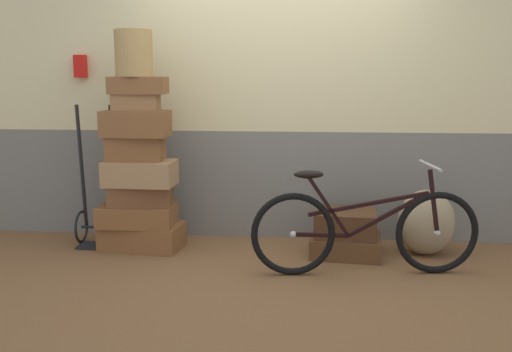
{
  "coord_description": "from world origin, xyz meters",
  "views": [
    {
      "loc": [
        0.28,
        -4.48,
        1.48
      ],
      "look_at": [
        -0.15,
        0.18,
        0.67
      ],
      "focal_mm": 41.27,
      "sensor_mm": 36.0,
      "label": 1
    }
  ],
  "objects_px": {
    "suitcase_2": "(141,195)",
    "luggage_trolley": "(99,212)",
    "suitcase_5": "(136,124)",
    "suitcase_8": "(346,245)",
    "suitcase_1": "(137,215)",
    "burlap_sack": "(426,222)",
    "bicycle": "(364,230)",
    "suitcase_7": "(138,85)",
    "suitcase_3": "(140,173)",
    "suitcase_6": "(136,102)",
    "suitcase_9": "(346,223)",
    "suitcase_0": "(142,236)",
    "wicker_basket": "(134,53)",
    "suitcase_4": "(136,148)"
  },
  "relations": [
    {
      "from": "suitcase_1",
      "to": "suitcase_2",
      "type": "bearing_deg",
      "value": 21.63
    },
    {
      "from": "suitcase_2",
      "to": "suitcase_3",
      "type": "distance_m",
      "value": 0.19
    },
    {
      "from": "suitcase_1",
      "to": "bicycle",
      "type": "distance_m",
      "value": 1.93
    },
    {
      "from": "suitcase_1",
      "to": "suitcase_8",
      "type": "relative_size",
      "value": 1.11
    },
    {
      "from": "suitcase_3",
      "to": "suitcase_7",
      "type": "height_order",
      "value": "suitcase_7"
    },
    {
      "from": "suitcase_5",
      "to": "suitcase_3",
      "type": "bearing_deg",
      "value": -6.81
    },
    {
      "from": "suitcase_5",
      "to": "suitcase_8",
      "type": "distance_m",
      "value": 2.01
    },
    {
      "from": "suitcase_5",
      "to": "suitcase_6",
      "type": "height_order",
      "value": "suitcase_6"
    },
    {
      "from": "suitcase_2",
      "to": "suitcase_7",
      "type": "distance_m",
      "value": 0.92
    },
    {
      "from": "suitcase_1",
      "to": "suitcase_3",
      "type": "height_order",
      "value": "suitcase_3"
    },
    {
      "from": "suitcase_0",
      "to": "suitcase_5",
      "type": "height_order",
      "value": "suitcase_5"
    },
    {
      "from": "suitcase_2",
      "to": "suitcase_8",
      "type": "relative_size",
      "value": 0.91
    },
    {
      "from": "suitcase_0",
      "to": "suitcase_3",
      "type": "distance_m",
      "value": 0.56
    },
    {
      "from": "suitcase_3",
      "to": "luggage_trolley",
      "type": "height_order",
      "value": "luggage_trolley"
    },
    {
      "from": "suitcase_0",
      "to": "bicycle",
      "type": "relative_size",
      "value": 0.4
    },
    {
      "from": "suitcase_7",
      "to": "burlap_sack",
      "type": "relative_size",
      "value": 0.85
    },
    {
      "from": "suitcase_3",
      "to": "suitcase_4",
      "type": "xyz_separation_m",
      "value": [
        -0.04,
        0.04,
        0.21
      ]
    },
    {
      "from": "luggage_trolley",
      "to": "burlap_sack",
      "type": "height_order",
      "value": "luggage_trolley"
    },
    {
      "from": "suitcase_0",
      "to": "suitcase_1",
      "type": "bearing_deg",
      "value": -138.52
    },
    {
      "from": "suitcase_2",
      "to": "luggage_trolley",
      "type": "bearing_deg",
      "value": 158.54
    },
    {
      "from": "suitcase_2",
      "to": "luggage_trolley",
      "type": "distance_m",
      "value": 0.47
    },
    {
      "from": "suitcase_7",
      "to": "bicycle",
      "type": "distance_m",
      "value": 2.16
    },
    {
      "from": "suitcase_3",
      "to": "bicycle",
      "type": "distance_m",
      "value": 1.91
    },
    {
      "from": "suitcase_4",
      "to": "luggage_trolley",
      "type": "bearing_deg",
      "value": 161.77
    },
    {
      "from": "suitcase_7",
      "to": "suitcase_9",
      "type": "xyz_separation_m",
      "value": [
        1.71,
        -0.0,
        -1.12
      ]
    },
    {
      "from": "suitcase_5",
      "to": "luggage_trolley",
      "type": "bearing_deg",
      "value": 163.28
    },
    {
      "from": "suitcase_2",
      "to": "bicycle",
      "type": "bearing_deg",
      "value": -21.55
    },
    {
      "from": "burlap_sack",
      "to": "bicycle",
      "type": "height_order",
      "value": "bicycle"
    },
    {
      "from": "suitcase_3",
      "to": "suitcase_8",
      "type": "xyz_separation_m",
      "value": [
        1.73,
        0.01,
        -0.58
      ]
    },
    {
      "from": "luggage_trolley",
      "to": "suitcase_0",
      "type": "bearing_deg",
      "value": -13.93
    },
    {
      "from": "suitcase_8",
      "to": "burlap_sack",
      "type": "bearing_deg",
      "value": 12.52
    },
    {
      "from": "suitcase_7",
      "to": "suitcase_8",
      "type": "xyz_separation_m",
      "value": [
        1.72,
        -0.0,
        -1.31
      ]
    },
    {
      "from": "wicker_basket",
      "to": "suitcase_4",
      "type": "bearing_deg",
      "value": 126.95
    },
    {
      "from": "bicycle",
      "to": "luggage_trolley",
      "type": "bearing_deg",
      "value": 164.95
    },
    {
      "from": "suitcase_3",
      "to": "suitcase_9",
      "type": "height_order",
      "value": "suitcase_3"
    },
    {
      "from": "suitcase_5",
      "to": "burlap_sack",
      "type": "bearing_deg",
      "value": 4.31
    },
    {
      "from": "suitcase_0",
      "to": "luggage_trolley",
      "type": "distance_m",
      "value": 0.46
    },
    {
      "from": "suitcase_5",
      "to": "bicycle",
      "type": "xyz_separation_m",
      "value": [
        1.85,
        -0.47,
        -0.74
      ]
    },
    {
      "from": "suitcase_8",
      "to": "suitcase_2",
      "type": "bearing_deg",
      "value": -175.2
    },
    {
      "from": "suitcase_8",
      "to": "suitcase_9",
      "type": "distance_m",
      "value": 0.19
    },
    {
      "from": "suitcase_3",
      "to": "suitcase_6",
      "type": "height_order",
      "value": "suitcase_6"
    },
    {
      "from": "suitcase_0",
      "to": "wicker_basket",
      "type": "bearing_deg",
      "value": -111.84
    },
    {
      "from": "suitcase_2",
      "to": "suitcase_0",
      "type": "bearing_deg",
      "value": 98.94
    },
    {
      "from": "suitcase_0",
      "to": "suitcase_1",
      "type": "relative_size",
      "value": 1.06
    },
    {
      "from": "suitcase_7",
      "to": "burlap_sack",
      "type": "distance_m",
      "value": 2.63
    },
    {
      "from": "suitcase_9",
      "to": "suitcase_8",
      "type": "bearing_deg",
      "value": -21.61
    },
    {
      "from": "suitcase_9",
      "to": "burlap_sack",
      "type": "height_order",
      "value": "burlap_sack"
    },
    {
      "from": "suitcase_1",
      "to": "luggage_trolley",
      "type": "bearing_deg",
      "value": 161.39
    },
    {
      "from": "suitcase_2",
      "to": "suitcase_7",
      "type": "xyz_separation_m",
      "value": [
        0.01,
        -0.02,
        0.92
      ]
    },
    {
      "from": "suitcase_2",
      "to": "burlap_sack",
      "type": "height_order",
      "value": "suitcase_2"
    }
  ]
}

